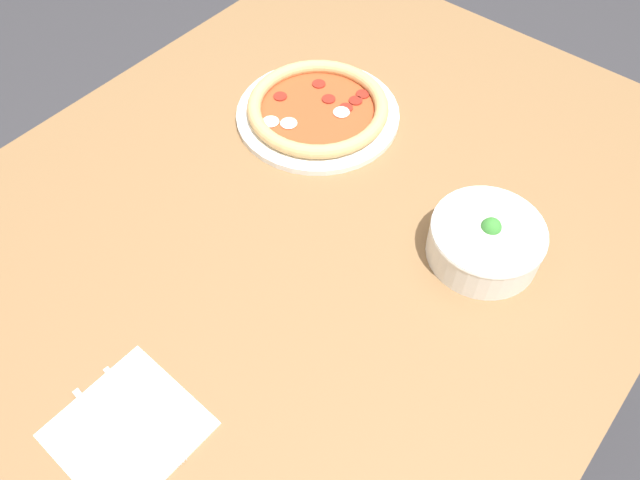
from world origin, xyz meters
TOP-DOWN VIEW (x-y plane):
  - ground_plane at (0.00, 0.00)m, footprint 8.00×8.00m
  - dining_table at (0.00, 0.00)m, footprint 1.31×1.08m
  - pizza at (-0.17, -0.15)m, footprint 0.31×0.31m
  - bowl at (-0.09, 0.26)m, footprint 0.18×0.18m
  - napkin at (0.46, 0.05)m, footprint 0.18×0.18m
  - fork at (0.43, 0.05)m, footprint 0.03×0.18m
  - knife at (0.48, 0.04)m, footprint 0.03×0.19m

SIDE VIEW (x-z plane):
  - ground_plane at x=0.00m, z-range 0.00..0.00m
  - dining_table at x=0.00m, z-range 0.29..1.04m
  - napkin at x=0.46m, z-range 0.76..0.76m
  - knife at x=0.48m, z-range 0.76..0.76m
  - fork at x=0.43m, z-range 0.76..0.76m
  - pizza at x=-0.17m, z-range 0.76..0.79m
  - bowl at x=-0.09m, z-range 0.75..0.83m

